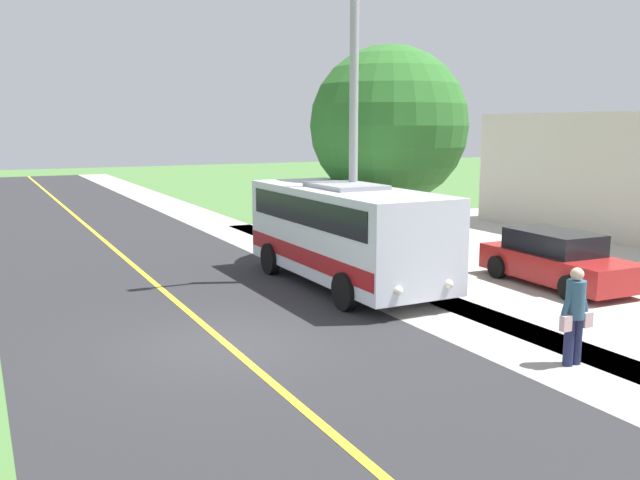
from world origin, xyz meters
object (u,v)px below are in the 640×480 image
parked_car_near (557,260)px  pedestrian_with_bags (575,313)px  shuttle_bus_front (345,230)px  tree_curbside (389,126)px  street_light_pole (350,105)px

parked_car_near → pedestrian_with_bags: bearing=46.1°
shuttle_bus_front → tree_curbside: 4.60m
shuttle_bus_front → tree_curbside: bearing=-140.5°
shuttle_bus_front → pedestrian_with_bags: bearing=94.8°
shuttle_bus_front → parked_car_near: bearing=152.9°
shuttle_bus_front → parked_car_near: 5.76m
shuttle_bus_front → street_light_pole: 3.33m
pedestrian_with_bags → parked_car_near: size_ratio=0.40×
street_light_pole → tree_curbside: bearing=-142.0°
pedestrian_with_bags → tree_curbside: size_ratio=0.27×
pedestrian_with_bags → parked_car_near: bearing=-133.9°
parked_car_near → street_light_pole: bearing=-32.2°
street_light_pole → parked_car_near: size_ratio=1.96×
shuttle_bus_front → tree_curbside: (-2.85, -2.35, 2.74)m
parked_car_near → tree_curbside: (2.22, -4.95, 3.56)m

